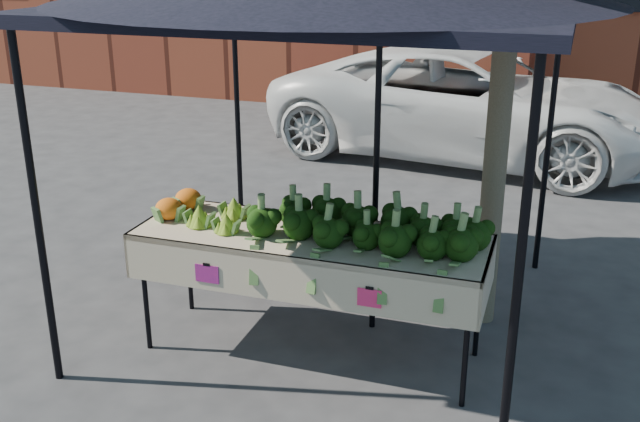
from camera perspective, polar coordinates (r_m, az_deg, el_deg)
The scene contains 6 objects.
ground at distance 5.39m, azimuth -2.39°, elevation -10.58°, with size 90.00×90.00×0.00m, color #303033.
table at distance 5.13m, azimuth -0.74°, elevation -6.50°, with size 2.41×0.83×0.90m.
canopy at distance 5.33m, azimuth 1.00°, elevation 5.09°, with size 3.16×3.16×2.74m, color black, non-canonical shape.
broccoli_heap at distance 4.81m, azimuth 3.70°, elevation -0.81°, with size 1.61×0.58×0.27m, color black.
romanesco_cluster at distance 5.15m, azimuth -7.80°, elevation 0.09°, with size 0.44×0.48×0.21m, color #91A632.
cauliflower_pair at distance 5.39m, azimuth -10.93°, elevation 0.70°, with size 0.24×0.44×0.19m, color orange.
Camera 1 is at (1.73, -4.31, 2.74)m, focal length 41.23 mm.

